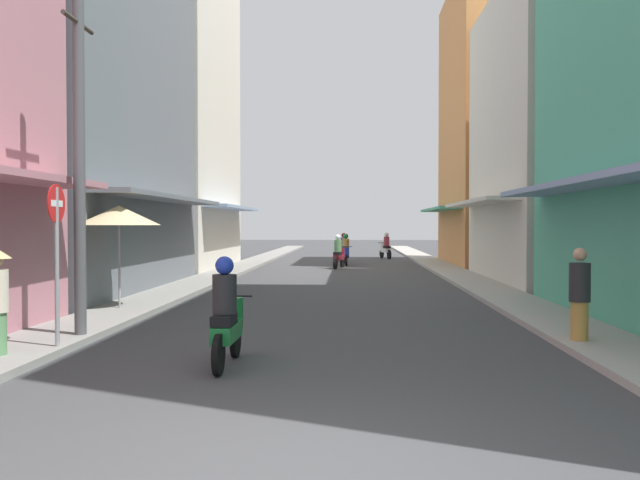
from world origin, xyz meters
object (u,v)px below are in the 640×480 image
motorbike_white (386,247)px  utility_pole (79,161)px  pedestrian_midway (580,298)px  motorbike_blue (346,251)px  motorbike_maroon (339,253)px  street_sign_no_entry (57,244)px  motorbike_red (343,249)px  motorbike_green (227,317)px  vendor_umbrella (119,215)px

motorbike_white → utility_pole: bearing=-103.2°
utility_pole → pedestrian_midway: bearing=-1.2°
motorbike_blue → motorbike_maroon: (-0.31, -2.48, 0.00)m
pedestrian_midway → street_sign_no_entry: 8.44m
utility_pole → motorbike_maroon: bearing=78.2°
motorbike_white → pedestrian_midway: pedestrian_midway is taller
motorbike_red → pedestrian_midway: 25.77m
motorbike_green → street_sign_no_entry: street_sign_no_entry is taller
motorbike_blue → motorbike_maroon: same height
motorbike_maroon → pedestrian_midway: pedestrian_midway is taller
motorbike_blue → street_sign_no_entry: 23.56m
motorbike_blue → motorbike_green: same height
pedestrian_midway → vendor_umbrella: 9.95m
motorbike_blue → motorbike_white: bearing=70.3°
street_sign_no_entry → vendor_umbrella: bearing=98.6°
motorbike_blue → street_sign_no_entry: (-4.27, -23.14, 1.01)m
pedestrian_midway → vendor_umbrella: size_ratio=0.67×
motorbike_blue → vendor_umbrella: 19.06m
motorbike_maroon → utility_pole: size_ratio=0.29×
motorbike_maroon → motorbike_green: size_ratio=0.98×
motorbike_white → vendor_umbrella: (-7.29, -24.71, 1.53)m
motorbike_white → motorbike_maroon: same height
pedestrian_midway → utility_pole: size_ratio=0.27×
motorbike_red → vendor_umbrella: 22.14m
street_sign_no_entry → motorbike_green: bearing=-15.5°
motorbike_white → motorbike_red: bearing=-128.0°
motorbike_red → motorbike_white: 4.00m
motorbike_maroon → utility_pole: utility_pole is taller
motorbike_maroon → motorbike_green: (-1.14, -21.44, 0.00)m
utility_pole → street_sign_no_entry: utility_pole is taller
motorbike_red → street_sign_no_entry: (-4.10, -26.37, 1.01)m
utility_pole → motorbike_blue: bearing=78.8°
motorbike_red → pedestrian_midway: size_ratio=1.10×
motorbike_red → motorbike_maroon: same height
motorbike_blue → motorbike_green: 23.97m
motorbike_red → pedestrian_midway: (4.24, -25.42, 0.12)m
motorbike_blue → utility_pole: size_ratio=0.30×
motorbike_green → motorbike_white: bearing=83.0°
vendor_umbrella → street_sign_no_entry: street_sign_no_entry is taller
motorbike_blue → vendor_umbrella: (-5.00, -18.33, 1.53)m
pedestrian_midway → motorbike_white: bearing=93.5°
motorbike_red → motorbike_blue: 3.24m
motorbike_white → pedestrian_midway: 28.63m
motorbike_maroon → utility_pole: bearing=-101.8°
motorbike_white → pedestrian_midway: bearing=-86.5°
motorbike_red → motorbike_maroon: bearing=-91.3°
pedestrian_midway → utility_pole: utility_pole is taller
pedestrian_midway → vendor_umbrella: bearing=156.9°
motorbike_white → street_sign_no_entry: bearing=-102.5°
pedestrian_midway → motorbike_red: bearing=99.5°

